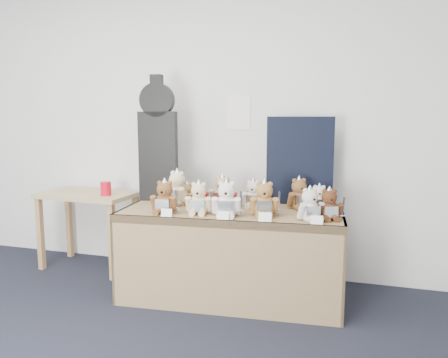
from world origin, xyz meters
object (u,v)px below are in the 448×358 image
(red_cup, at_px, (106,189))
(teddy_front_far_right, at_px, (310,206))
(teddy_back_centre_left, at_px, (222,193))
(teddy_back_far_left, at_px, (187,194))
(teddy_front_far_left, at_px, (165,198))
(teddy_front_left, at_px, (199,200))
(teddy_back_end, at_px, (319,199))
(teddy_front_right, at_px, (264,200))
(display_table, at_px, (230,231))
(side_table, at_px, (88,206))
(teddy_front_centre, at_px, (227,200))
(guitar_case, at_px, (158,140))
(teddy_back_right, at_px, (299,195))
(teddy_front_end, at_px, (329,206))
(teddy_back_left, at_px, (177,189))
(teddy_back_centre_right, at_px, (253,195))

(red_cup, height_order, teddy_front_far_right, teddy_front_far_right)
(teddy_back_centre_left, height_order, teddy_back_far_left, teddy_back_centre_left)
(teddy_front_far_left, height_order, teddy_front_left, teddy_front_far_left)
(teddy_back_end, bearing_deg, teddy_front_right, -149.09)
(teddy_front_far_right, bearing_deg, display_table, 136.05)
(teddy_front_far_left, bearing_deg, side_table, 147.52)
(teddy_front_left, xyz_separation_m, teddy_back_centre_left, (0.09, 0.30, 0.00))
(teddy_front_centre, bearing_deg, teddy_back_end, 22.24)
(guitar_case, distance_m, teddy_back_right, 1.27)
(teddy_back_right, distance_m, teddy_back_far_left, 0.91)
(teddy_front_right, bearing_deg, teddy_back_right, 44.89)
(side_table, height_order, teddy_back_centre_left, teddy_back_centre_left)
(red_cup, bearing_deg, teddy_front_end, -9.04)
(teddy_front_end, xyz_separation_m, teddy_back_left, (-1.23, 0.17, 0.03))
(guitar_case, bearing_deg, teddy_front_far_right, -23.54)
(teddy_back_centre_left, bearing_deg, teddy_front_far_left, -125.22)
(teddy_back_left, distance_m, teddy_back_centre_left, 0.38)
(teddy_front_left, distance_m, teddy_back_right, 0.80)
(guitar_case, xyz_separation_m, teddy_back_far_left, (0.30, -0.10, -0.44))
(teddy_front_right, height_order, teddy_front_end, teddy_front_right)
(side_table, bearing_deg, teddy_front_right, -9.49)
(teddy_front_right, distance_m, teddy_front_end, 0.46)
(guitar_case, distance_m, teddy_front_centre, 0.93)
(teddy_front_far_right, xyz_separation_m, teddy_front_end, (0.13, 0.05, -0.00))
(teddy_front_centre, xyz_separation_m, teddy_back_left, (-0.51, 0.28, 0.01))
(side_table, xyz_separation_m, teddy_back_far_left, (1.07, -0.18, 0.20))
(teddy_front_far_right, height_order, teddy_front_end, teddy_front_far_right)
(teddy_front_left, distance_m, teddy_front_end, 0.95)
(teddy_back_end, bearing_deg, teddy_back_centre_left, 176.87)
(red_cup, relative_size, teddy_back_end, 0.56)
(teddy_front_left, height_order, teddy_back_far_left, teddy_front_left)
(teddy_back_centre_right, bearing_deg, teddy_front_far_left, -149.22)
(display_table, relative_size, teddy_front_end, 6.97)
(teddy_front_end, bearing_deg, teddy_front_right, 162.63)
(teddy_front_left, xyz_separation_m, teddy_front_end, (0.94, 0.09, -0.01))
(teddy_back_centre_right, bearing_deg, red_cup, 173.65)
(teddy_back_left, bearing_deg, teddy_front_far_left, -64.34)
(display_table, bearing_deg, teddy_front_centre, -87.19)
(teddy_front_far_left, relative_size, teddy_front_right, 0.97)
(red_cup, bearing_deg, teddy_back_centre_right, -1.91)
(teddy_front_end, distance_m, teddy_back_end, 0.32)
(teddy_front_centre, distance_m, teddy_back_right, 0.63)
(red_cup, xyz_separation_m, teddy_front_far_right, (1.85, -0.37, 0.03))
(teddy_front_right, distance_m, teddy_back_end, 0.48)
(display_table, distance_m, teddy_front_end, 0.78)
(guitar_case, bearing_deg, teddy_back_centre_left, -17.32)
(teddy_front_far_left, height_order, teddy_back_centre_right, teddy_front_far_left)
(teddy_front_right, distance_m, teddy_back_right, 0.39)
(teddy_front_centre, bearing_deg, display_table, 86.86)
(guitar_case, bearing_deg, teddy_back_left, -39.83)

